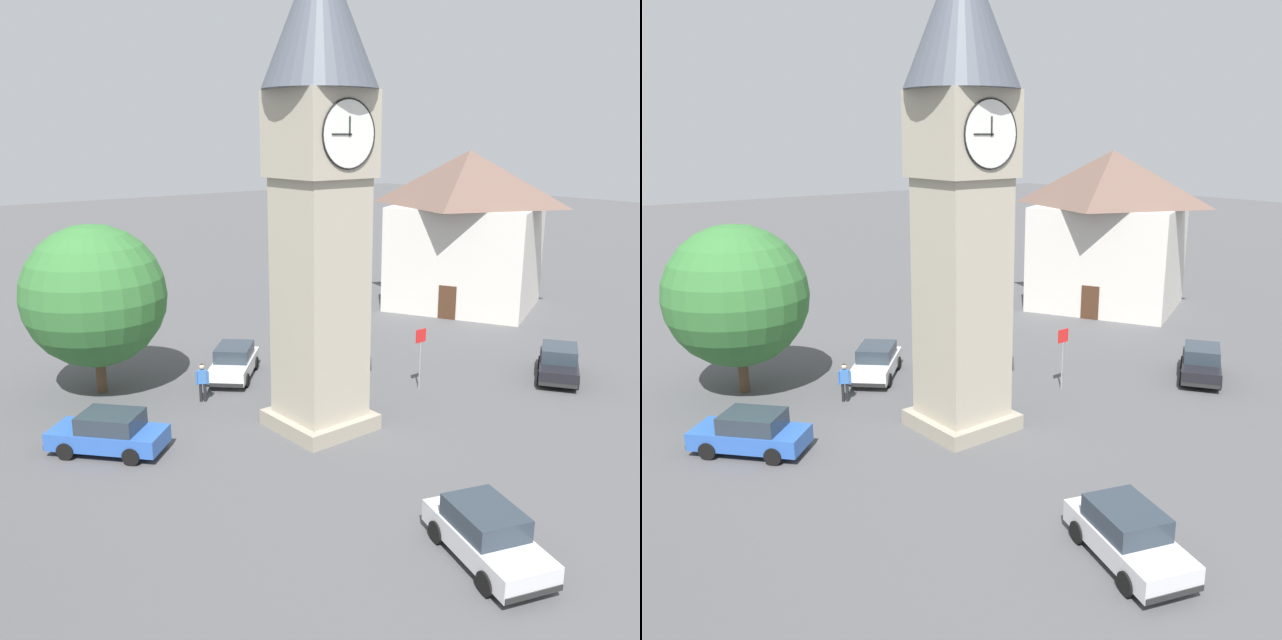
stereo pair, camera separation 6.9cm
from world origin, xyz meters
The scene contains 10 objects.
ground_plane centered at (0.00, 0.00, 0.00)m, with size 200.00×200.00×0.00m, color #4C4C4F.
clock_tower centered at (0.00, 0.00, 10.35)m, with size 4.12×4.12×17.80m.
car_blue_kerb centered at (2.09, 9.69, 0.76)m, with size 2.92×4.45×1.53m.
car_silver_kerb centered at (-0.42, -6.98, 0.76)m, with size 4.06×4.16×1.53m.
car_red_corner centered at (-12.21, 2.66, 0.76)m, with size 4.38×3.67×1.53m.
car_white_side centered at (7.35, -2.95, 0.76)m, with size 3.99×4.21×1.53m.
pedestrian centered at (2.26, -5.21, 1.01)m, with size 0.49×0.38×1.69m.
tree centered at (5.18, -9.05, 4.38)m, with size 6.18×6.18×7.48m.
building_terrace_right centered at (-19.87, -9.50, 5.18)m, with size 11.24×11.77×10.13m.
road_sign centered at (-6.06, -0.42, 1.90)m, with size 0.60×0.07×2.80m.
Camera 1 is at (15.83, 19.68, 11.10)m, focal length 38.96 mm.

